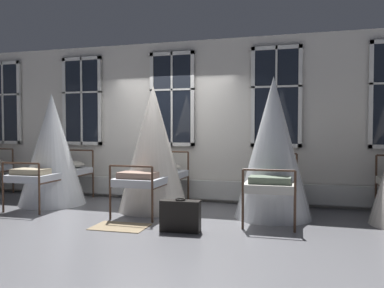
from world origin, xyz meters
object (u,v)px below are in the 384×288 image
cot_second (52,150)px  cot_third (153,150)px  suitcase_dark (180,216)px  cot_fourth (273,149)px

cot_second → cot_third: bearing=-90.2°
cot_third → suitcase_dark: 1.80m
cot_third → suitcase_dark: bearing=-143.2°
suitcase_dark → cot_third: bearing=121.4°
cot_second → suitcase_dark: size_ratio=3.69×
cot_third → cot_fourth: (2.09, 0.00, 0.04)m
cot_second → cot_third: 2.06m
cot_fourth → suitcase_dark: 1.95m
cot_fourth → suitcase_dark: size_ratio=3.99×
cot_third → suitcase_dark: cot_third is taller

